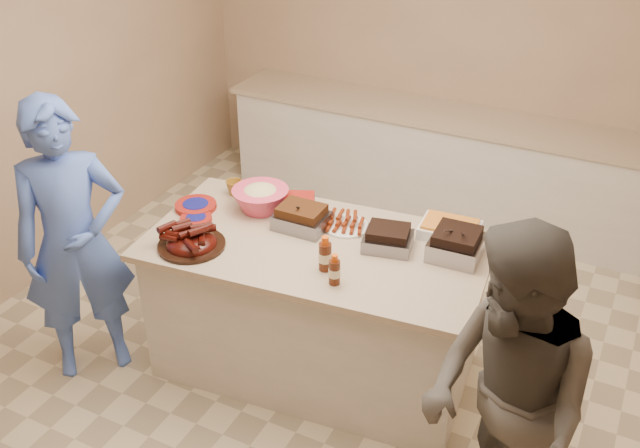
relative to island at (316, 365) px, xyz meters
The scene contains 19 objects.
room 0.06m from the island, 121.42° to the left, with size 4.50×5.00×2.70m, color tan, non-canonical shape.
back_counter 2.30m from the island, 90.81° to the left, with size 3.60×0.64×0.90m, color silver, non-canonical shape.
island is the anchor object (origin of this frame).
rib_platter 1.15m from the island, 150.39° to the right, with size 0.38×0.38×0.15m, color #3E0B06, non-canonical shape.
pulled_pork_tray 0.93m from the island, 143.08° to the left, with size 0.30×0.23×0.09m, color #47230F.
brisket_tray 1.00m from the island, 20.24° to the left, with size 0.27×0.22×0.08m, color black.
roasting_pan 1.20m from the island, 16.89° to the left, with size 0.27×0.27×0.11m, color gray.
coleslaw_bowl 1.05m from the island, 158.08° to the left, with size 0.35×0.35×0.24m, color #DC3E5E, non-canonical shape.
sausage_plate 0.94m from the island, 71.56° to the left, with size 0.27×0.27×0.04m, color silver.
mac_cheese_dish 1.19m from the island, 33.32° to the left, with size 0.33×0.24×0.09m, color orange.
bbq_bottle_a 0.95m from the island, 52.46° to the right, with size 0.07×0.07×0.20m, color #451C0D.
bbq_bottle_b 1.00m from the island, 49.23° to the right, with size 0.06×0.06×0.18m, color #451C0D.
mustard_bottle 0.95m from the island, 117.55° to the left, with size 0.04×0.04×0.12m, color yellow.
sauce_bowl 0.95m from the island, 129.26° to the left, with size 0.13×0.04×0.13m, color silver.
plate_stack_large 1.24m from the island, behind, with size 0.25×0.25×0.03m, color maroon.
plate_stack_small 1.19m from the island, behind, with size 0.19×0.19×0.03m, color maroon.
plastic_cup 1.20m from the island, 158.62° to the left, with size 0.10×0.10×0.10m, color #8C601B.
basket_stack 1.00m from the island, 130.89° to the left, with size 0.18×0.13×0.09m, color maroon.
guest_blue 1.39m from the island, 155.26° to the right, with size 0.64×1.76×0.42m, color #4B6FD6.
Camera 1 is at (1.59, -3.08, 3.06)m, focal length 40.00 mm.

